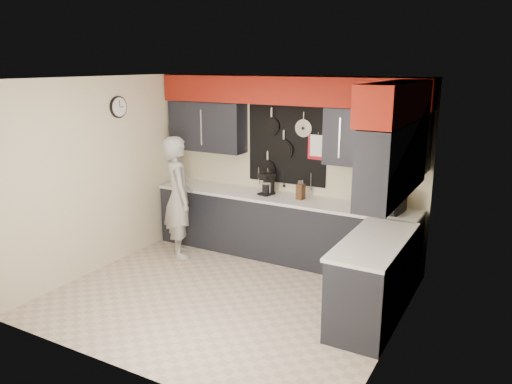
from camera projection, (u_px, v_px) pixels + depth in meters
The scene contains 10 objects.
ground at pixel (227, 296), 6.11m from camera, with size 4.00×4.00×0.00m, color #C1AA96.
back_wall_assembly at pixel (287, 119), 6.95m from camera, with size 4.00×0.36×2.60m.
right_wall_assembly at pixel (396, 148), 4.97m from camera, with size 0.36×3.50×2.60m.
left_wall_assembly at pixel (101, 172), 6.73m from camera, with size 0.05×3.50×2.60m.
base_cabinets at pixel (302, 240), 6.72m from camera, with size 3.95×2.20×0.92m.
microwave at pixel (383, 200), 6.38m from camera, with size 0.52×0.35×0.29m, color black.
knife_block at pixel (301, 192), 6.94m from camera, with size 0.10×0.10×0.22m, color #3B1E12.
utensil_crock at pixel (266, 188), 7.22m from camera, with size 0.13×0.13×0.17m, color white.
coffee_maker at pixel (267, 183), 7.19m from camera, with size 0.21×0.24×0.31m.
person at pixel (179, 197), 7.18m from camera, with size 0.65×0.43×1.77m, color #9B9A98.
Camera 1 is at (3.02, -4.72, 2.77)m, focal length 35.00 mm.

